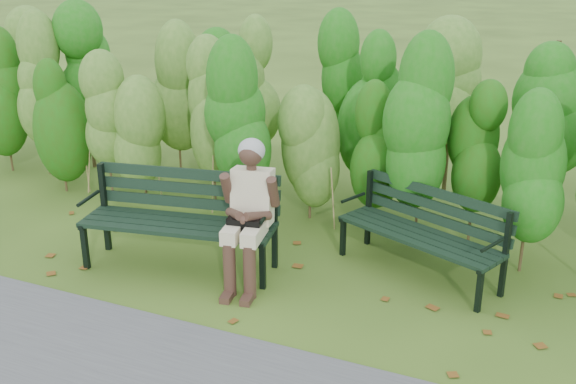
% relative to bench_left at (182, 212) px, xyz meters
% --- Properties ---
extents(ground, '(80.00, 80.00, 0.00)m').
position_rel_bench_left_xyz_m(ground, '(0.93, 0.01, -0.53)').
color(ground, '#334A17').
extents(hedge_band, '(11.04, 1.67, 2.42)m').
position_rel_bench_left_xyz_m(hedge_band, '(0.93, 1.87, 0.72)').
color(hedge_band, '#47381E').
rests_on(hedge_band, ground).
extents(leaf_litter, '(5.32, 1.98, 0.01)m').
position_rel_bench_left_xyz_m(leaf_litter, '(0.83, 0.01, -0.53)').
color(leaf_litter, brown).
rests_on(leaf_litter, ground).
extents(bench_left, '(1.89, 0.91, 0.91)m').
position_rel_bench_left_xyz_m(bench_left, '(0.00, 0.00, 0.00)').
color(bench_left, black).
rests_on(bench_left, ground).
extents(bench_right, '(1.66, 1.08, 0.79)m').
position_rel_bench_left_xyz_m(bench_right, '(2.14, 0.75, -0.07)').
color(bench_right, black).
rests_on(bench_right, ground).
extents(seated_woman, '(0.54, 0.79, 1.31)m').
position_rel_bench_left_xyz_m(seated_woman, '(0.73, -0.05, 0.21)').
color(seated_woman, beige).
rests_on(seated_woman, ground).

